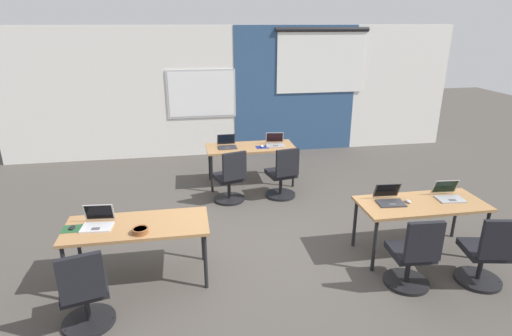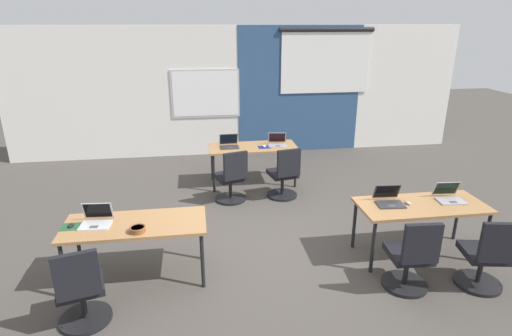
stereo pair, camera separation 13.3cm
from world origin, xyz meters
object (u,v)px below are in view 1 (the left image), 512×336
object	(u,v)px
laptop_far_left	(227,144)
desk_near_right	(421,207)
chair_near_right_end	(486,256)
chair_near_right_inner	(413,258)
mouse_near_left_end	(72,227)
mouse_far_right	(262,146)
laptop_near_right_end	(448,195)
laptop_near_left_end	(98,222)
chair_near_left_end	(85,296)
desk_far_center	(251,150)
desk_near_left	(137,229)
chair_far_left	(230,181)
laptop_near_right_inner	(390,199)
snack_bowl	(140,230)
laptop_far_right	(275,143)
mouse_near_right_inner	(408,201)
chair_far_right	(283,177)

from	to	relation	value
laptop_far_left	desk_near_right	bearing A→B (deg)	-53.67
chair_near_right_end	chair_near_right_inner	xyz separation A→B (m)	(-0.84, 0.10, 0.00)
mouse_near_left_end	mouse_far_right	distance (m)	3.78
laptop_near_right_end	chair_near_right_end	size ratio (longest dim) A/B	0.39
laptop_near_left_end	chair_near_left_end	bearing A→B (deg)	-87.38
desk_far_center	chair_near_right_inner	bearing A→B (deg)	-69.80
desk_near_left	chair_far_left	xyz separation A→B (m)	(1.29, 2.03, -0.28)
laptop_near_right_inner	laptop_near_right_end	bearing A→B (deg)	3.26
laptop_near_left_end	mouse_near_left_end	size ratio (longest dim) A/B	3.32
snack_bowl	desk_near_left	bearing A→B (deg)	105.00
laptop_far_right	snack_bowl	distance (m)	3.71
desk_near_right	laptop_far_right	xyz separation A→B (m)	(-1.29, 2.81, 0.11)
chair_near_right_inner	snack_bowl	distance (m)	3.04
mouse_far_right	laptop_near_right_inner	size ratio (longest dim) A/B	0.31
chair_near_right_end	chair_near_right_inner	world-z (taller)	same
mouse_far_right	snack_bowl	distance (m)	3.49
desk_far_center	chair_near_left_end	size ratio (longest dim) A/B	1.74
laptop_far_left	chair_far_left	xyz separation A→B (m)	(-0.04, -0.80, -0.39)
desk_near_right	chair_far_left	world-z (taller)	chair_far_left
chair_near_left_end	mouse_near_right_inner	size ratio (longest dim) A/B	8.86
desk_near_right	laptop_far_left	bearing A→B (deg)	127.58
mouse_near_left_end	laptop_far_right	distance (m)	4.03
laptop_far_right	mouse_near_right_inner	size ratio (longest dim) A/B	3.58
desk_near_right	laptop_near_left_end	world-z (taller)	laptop_near_left_end
chair_near_right_end	mouse_near_right_inner	size ratio (longest dim) A/B	8.86
mouse_near_left_end	snack_bowl	xyz separation A→B (m)	(0.75, -0.23, 0.01)
chair_near_right_end	mouse_far_right	world-z (taller)	chair_near_right_end
chair_near_left_end	chair_far_right	bearing A→B (deg)	-147.46
chair_near_right_inner	chair_near_right_end	bearing A→B (deg)	176.69
mouse_near_left_end	laptop_near_right_inner	bearing A→B (deg)	1.10
mouse_near_left_end	chair_near_right_end	size ratio (longest dim) A/B	0.12
desk_far_center	chair_far_right	size ratio (longest dim) A/B	1.74
desk_near_left	laptop_far_right	size ratio (longest dim) A/B	4.30
mouse_far_right	mouse_near_right_inner	size ratio (longest dim) A/B	1.04
chair_far_right	mouse_near_right_inner	bearing A→B (deg)	108.35
chair_near_left_end	mouse_near_right_inner	distance (m)	3.88
mouse_far_right	laptop_far_left	size ratio (longest dim) A/B	0.32
laptop_near_right_end	laptop_far_right	distance (m)	3.22
chair_far_left	desk_near_left	bearing A→B (deg)	40.62
laptop_near_right_end	laptop_far_left	world-z (taller)	laptop_far_left
mouse_near_left_end	laptop_far_right	bearing A→B (deg)	43.94
desk_near_right	mouse_near_left_end	distance (m)	4.19
laptop_far_right	mouse_far_right	size ratio (longest dim) A/B	3.45
laptop_near_right_inner	laptop_far_left	bearing A→B (deg)	127.08
snack_bowl	chair_far_right	bearing A→B (deg)	46.91
laptop_near_left_end	laptop_near_right_end	distance (m)	4.33
mouse_near_left_end	chair_near_right_inner	bearing A→B (deg)	-10.61
chair_near_left_end	laptop_far_right	xyz separation A→B (m)	(2.66, 3.57, 0.39)
laptop_far_right	chair_far_right	size ratio (longest dim) A/B	0.40
desk_near_right	mouse_far_right	size ratio (longest dim) A/B	14.85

